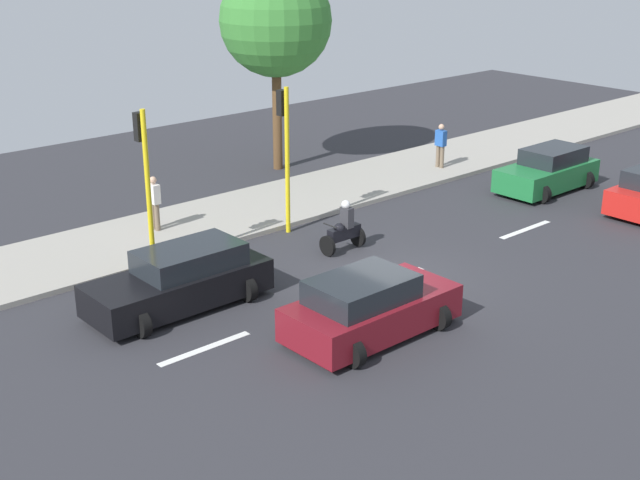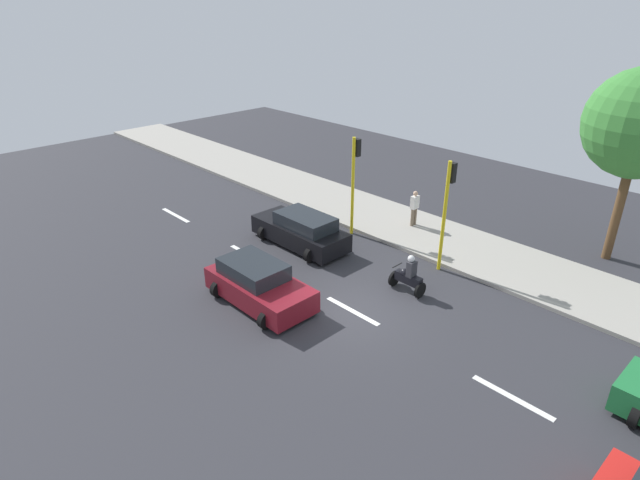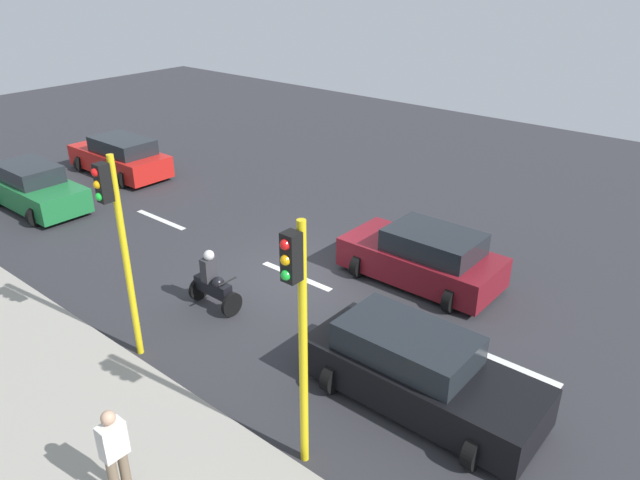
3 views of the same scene
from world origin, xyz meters
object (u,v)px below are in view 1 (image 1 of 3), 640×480
object	(u,v)px
traffic_light_midblock	(285,139)
car_black	(181,280)
traffic_light_corner	(145,167)
car_green	(548,171)
pedestrian_near_signal	(154,201)
street_tree_south	(276,21)
pedestrian_by_tree	(441,144)
motorcycle	(344,230)
car_maroon	(369,307)

from	to	relation	value
traffic_light_midblock	car_black	bearing A→B (deg)	115.44
car_black	traffic_light_corner	world-z (taller)	traffic_light_corner
car_green	pedestrian_near_signal	bearing A→B (deg)	67.97
street_tree_south	pedestrian_by_tree	bearing A→B (deg)	-134.59
pedestrian_near_signal	traffic_light_midblock	size ratio (longest dim) A/B	0.38
traffic_light_corner	pedestrian_by_tree	bearing A→B (deg)	-84.10
pedestrian_by_tree	traffic_light_midblock	xyz separation A→B (m)	(-1.40, 8.76, 1.87)
motorcycle	traffic_light_midblock	size ratio (longest dim) A/B	0.34
car_black	traffic_light_midblock	size ratio (longest dim) A/B	1.02
car_black	motorcycle	size ratio (longest dim) A/B	3.01
car_black	pedestrian_near_signal	size ratio (longest dim) A/B	2.72
motorcycle	traffic_light_corner	xyz separation A→B (m)	(2.41, 4.97, 2.29)
car_green	pedestrian_near_signal	size ratio (longest dim) A/B	2.38
pedestrian_by_tree	pedestrian_near_signal	bearing A→B (deg)	85.08
car_maroon	car_black	bearing A→B (deg)	29.59
traffic_light_corner	traffic_light_midblock	distance (m)	4.78
pedestrian_near_signal	pedestrian_by_tree	world-z (taller)	same
car_green	car_black	xyz separation A→B (m)	(0.20, 15.21, 0.00)
traffic_light_midblock	car_maroon	bearing A→B (deg)	155.66
car_green	pedestrian_near_signal	world-z (taller)	pedestrian_near_signal
motorcycle	street_tree_south	distance (m)	10.43
pedestrian_near_signal	traffic_light_midblock	xyz separation A→B (m)	(-2.43, -3.17, 1.87)
traffic_light_midblock	street_tree_south	bearing A→B (deg)	-36.69
traffic_light_corner	street_tree_south	distance (m)	11.10
traffic_light_corner	traffic_light_midblock	world-z (taller)	same
car_black	motorcycle	distance (m)	5.66
car_black	pedestrian_by_tree	world-z (taller)	pedestrian_by_tree
car_green	car_black	distance (m)	15.21
traffic_light_corner	street_tree_south	xyz separation A→B (m)	(5.79, -9.09, 2.69)
street_tree_south	car_green	bearing A→B (deg)	-147.69
street_tree_south	car_maroon	bearing A→B (deg)	149.59
car_green	traffic_light_corner	bearing A→B (deg)	79.08
car_green	street_tree_south	distance (m)	11.28
traffic_light_corner	car_maroon	bearing A→B (deg)	-165.96
pedestrian_near_signal	traffic_light_midblock	world-z (taller)	traffic_light_midblock
car_maroon	pedestrian_near_signal	bearing A→B (deg)	0.60
car_black	traffic_light_corner	xyz separation A→B (m)	(2.60, -0.69, 2.22)
car_maroon	motorcycle	distance (m)	5.48
car_maroon	car_black	xyz separation A→B (m)	(4.20, 2.39, 0.00)
car_maroon	car_green	bearing A→B (deg)	-72.68
motorcycle	pedestrian_by_tree	distance (m)	9.39
car_maroon	car_black	size ratio (longest dim) A/B	0.91
car_maroon	street_tree_south	xyz separation A→B (m)	(12.59, -7.39, 4.90)
pedestrian_by_tree	street_tree_south	xyz separation A→B (m)	(4.39, 4.45, 4.56)
car_black	pedestrian_by_tree	bearing A→B (deg)	-74.31
pedestrian_near_signal	street_tree_south	bearing A→B (deg)	-65.82
pedestrian_by_tree	traffic_light_midblock	distance (m)	9.07
car_black	traffic_light_corner	distance (m)	3.48
car_maroon	street_tree_south	bearing A→B (deg)	-30.41
motorcycle	traffic_light_corner	size ratio (longest dim) A/B	0.34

